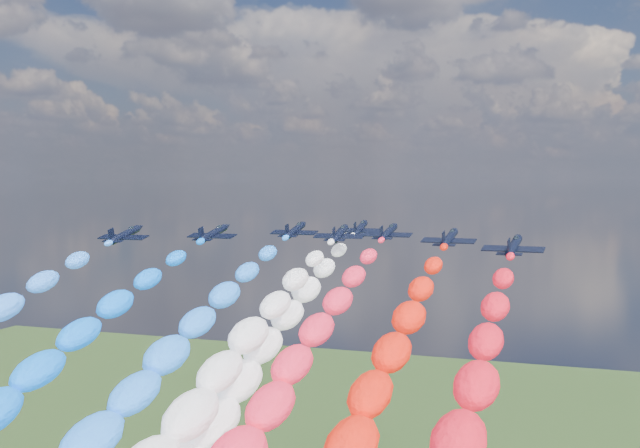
% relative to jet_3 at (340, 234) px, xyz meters
% --- Properties ---
extents(jet_0, '(8.87, 12.10, 4.95)m').
position_rel_jet_3_xyz_m(jet_0, '(-34.32, -14.44, 0.00)').
color(jet_0, black).
extents(jet_1, '(9.44, 12.51, 4.95)m').
position_rel_jet_3_xyz_m(jet_1, '(-21.30, -6.64, 0.00)').
color(jet_1, black).
extents(jet_2, '(8.78, 12.04, 4.95)m').
position_rel_jet_3_xyz_m(jet_2, '(-10.65, 5.92, 0.00)').
color(jet_2, black).
extents(trail_2, '(7.34, 117.36, 46.39)m').
position_rel_jet_3_xyz_m(trail_2, '(-10.65, -53.95, -20.55)').
color(trail_2, blue).
extents(jet_3, '(9.51, 12.55, 4.95)m').
position_rel_jet_3_xyz_m(jet_3, '(0.00, 0.00, 0.00)').
color(jet_3, black).
extents(jet_4, '(9.34, 12.43, 4.95)m').
position_rel_jet_3_xyz_m(jet_4, '(-0.75, 15.41, 0.00)').
color(jet_4, black).
extents(trail_4, '(7.34, 117.36, 46.39)m').
position_rel_jet_3_xyz_m(trail_4, '(-0.75, -44.46, -20.55)').
color(trail_4, white).
extents(jet_5, '(9.18, 12.32, 4.95)m').
position_rel_jet_3_xyz_m(jet_5, '(7.18, 6.23, 0.00)').
color(jet_5, black).
extents(jet_6, '(9.28, 12.39, 4.95)m').
position_rel_jet_3_xyz_m(jet_6, '(19.91, -3.74, 0.00)').
color(jet_6, black).
extents(jet_7, '(9.52, 12.56, 4.95)m').
position_rel_jet_3_xyz_m(jet_7, '(31.23, -15.62, 0.00)').
color(jet_7, black).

